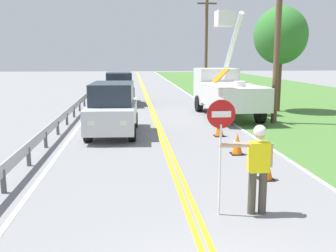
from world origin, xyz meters
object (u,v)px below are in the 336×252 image
object	(u,v)px
oncoming_suv_nearest	(113,108)
oncoming_suv_second	(119,88)
traffic_cone_lead	(266,167)
utility_bucket_truck	(225,89)
traffic_cone_tail	(219,128)
roadside_tree_verge	(281,36)
traffic_cone_mid	(237,144)
stop_sign_paddle	(221,132)
flagger_worker	(258,164)
utility_pole_near	(278,30)
utility_pole_mid	(206,42)

from	to	relation	value
oncoming_suv_nearest	oncoming_suv_second	distance (m)	10.16
oncoming_suv_nearest	traffic_cone_lead	xyz separation A→B (m)	(4.19, -6.38, -0.72)
utility_bucket_truck	traffic_cone_tail	world-z (taller)	utility_bucket_truck
utility_bucket_truck	roadside_tree_verge	world-z (taller)	roadside_tree_verge
traffic_cone_mid	oncoming_suv_nearest	bearing A→B (deg)	138.00
stop_sign_paddle	traffic_cone_mid	bearing A→B (deg)	70.48
oncoming_suv_nearest	traffic_cone_mid	xyz separation A→B (m)	(4.16, -3.74, -0.72)
oncoming_suv_nearest	roadside_tree_verge	bearing A→B (deg)	32.65
utility_bucket_truck	oncoming_suv_second	size ratio (longest dim) A/B	1.48
oncoming_suv_second	traffic_cone_mid	xyz separation A→B (m)	(4.21, -13.90, -0.72)
flagger_worker	roadside_tree_verge	world-z (taller)	roadside_tree_verge
flagger_worker	traffic_cone_lead	xyz separation A→B (m)	(0.95, 2.10, -0.71)
utility_pole_near	traffic_cone_tail	distance (m)	5.90
utility_pole_mid	traffic_cone_mid	distance (m)	25.11
roadside_tree_verge	traffic_cone_mid	bearing A→B (deg)	-117.57
flagger_worker	utility_pole_mid	size ratio (longest dim) A/B	0.21
utility_pole_near	utility_pole_mid	bearing A→B (deg)	89.09
traffic_cone_lead	stop_sign_paddle	bearing A→B (deg)	-129.22
flagger_worker	utility_bucket_truck	world-z (taller)	utility_bucket_truck
utility_pole_mid	traffic_cone_lead	size ratio (longest dim) A/B	12.19
oncoming_suv_second	traffic_cone_tail	size ratio (longest dim) A/B	6.67
stop_sign_paddle	utility_pole_mid	world-z (taller)	utility_pole_mid
stop_sign_paddle	utility_pole_mid	distance (m)	29.84
utility_pole_near	traffic_cone_lead	xyz separation A→B (m)	(-3.34, -8.38, -3.99)
utility_bucket_truck	traffic_cone_tail	bearing A→B (deg)	-105.64
flagger_worker	traffic_cone_tail	xyz separation A→B (m)	(0.99, 7.64, -0.71)
flagger_worker	oncoming_suv_nearest	world-z (taller)	oncoming_suv_nearest
stop_sign_paddle	utility_pole_near	bearing A→B (deg)	64.27
stop_sign_paddle	utility_pole_near	world-z (taller)	utility_pole_near
flagger_worker	oncoming_suv_second	size ratio (longest dim) A/B	0.39
utility_pole_near	traffic_cone_mid	size ratio (longest dim) A/B	11.84
flagger_worker	stop_sign_paddle	bearing A→B (deg)	179.74
utility_pole_mid	traffic_cone_tail	size ratio (longest dim) A/B	12.19
flagger_worker	traffic_cone_lead	distance (m)	2.41
utility_bucket_truck	oncoming_suv_second	distance (m)	8.10
traffic_cone_mid	traffic_cone_tail	size ratio (longest dim) A/B	1.00
utility_bucket_truck	roadside_tree_verge	bearing A→B (deg)	22.05
oncoming_suv_second	traffic_cone_mid	distance (m)	14.54
utility_pole_mid	traffic_cone_mid	bearing A→B (deg)	-98.52
utility_bucket_truck	traffic_cone_tail	xyz separation A→B (m)	(-1.49, -5.32, -1.08)
stop_sign_paddle	traffic_cone_lead	xyz separation A→B (m)	(1.71, 2.10, -1.37)
traffic_cone_lead	traffic_cone_tail	distance (m)	5.54
stop_sign_paddle	traffic_cone_tail	distance (m)	7.96
utility_pole_mid	utility_pole_near	bearing A→B (deg)	-90.91
utility_pole_mid	traffic_cone_tail	bearing A→B (deg)	-99.45
flagger_worker	utility_pole_mid	world-z (taller)	utility_pole_mid
utility_pole_near	utility_bucket_truck	bearing A→B (deg)	126.01
oncoming_suv_second	traffic_cone_mid	world-z (taller)	oncoming_suv_second
flagger_worker	traffic_cone_lead	bearing A→B (deg)	65.81
utility_pole_mid	traffic_cone_mid	xyz separation A→B (m)	(-3.67, -24.50, -4.11)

